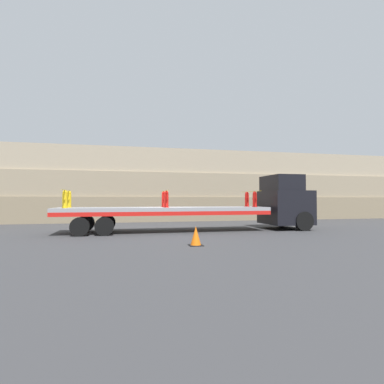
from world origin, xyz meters
TOP-DOWN VIEW (x-y plane):
  - ground_plane at (0.00, 0.00)m, footprint 120.00×120.00m
  - rock_cliff at (0.00, 8.58)m, footprint 60.00×3.30m
  - truck_cab at (7.07, 0.00)m, footprint 2.35×2.72m
  - flatbed_trailer at (-0.53, 0.00)m, footprint 10.94×2.55m
  - fire_hydrant_yellow_near_0 at (-4.87, -0.54)m, footprint 0.28×0.43m
  - fire_hydrant_yellow_far_0 at (-4.87, 0.54)m, footprint 0.28×0.43m
  - fire_hydrant_red_near_1 at (0.00, -0.54)m, footprint 0.28×0.43m
  - fire_hydrant_red_far_1 at (0.00, 0.54)m, footprint 0.28×0.43m
  - fire_hydrant_red_near_2 at (4.87, -0.54)m, footprint 0.28×0.43m
  - fire_hydrant_red_far_2 at (4.87, 0.54)m, footprint 0.28×0.43m
  - cargo_strap_rear at (-4.87, 0.00)m, footprint 0.05×2.64m
  - cargo_strap_middle at (0.00, 0.00)m, footprint 0.05×2.64m
  - cargo_strap_front at (4.87, 0.00)m, footprint 0.05×2.64m
  - traffic_cone at (0.49, -5.02)m, footprint 0.50×0.50m

SIDE VIEW (x-z plane):
  - ground_plane at x=0.00m, z-range 0.00..0.00m
  - traffic_cone at x=0.49m, z-range -0.01..0.70m
  - flatbed_trailer at x=-0.53m, z-range 0.43..1.72m
  - truck_cab at x=7.07m, z-range -0.01..3.08m
  - fire_hydrant_yellow_near_0 at x=-4.87m, z-range 1.28..2.14m
  - fire_hydrant_yellow_far_0 at x=-4.87m, z-range 1.28..2.14m
  - fire_hydrant_red_near_1 at x=0.00m, z-range 1.28..2.14m
  - fire_hydrant_red_far_1 at x=0.00m, z-range 1.28..2.14m
  - fire_hydrant_red_near_2 at x=4.87m, z-range 1.28..2.14m
  - fire_hydrant_red_far_2 at x=4.87m, z-range 1.28..2.14m
  - cargo_strap_rear at x=-4.87m, z-range 2.15..2.16m
  - cargo_strap_middle at x=0.00m, z-range 2.15..2.16m
  - cargo_strap_front at x=4.87m, z-range 2.15..2.16m
  - rock_cliff at x=0.00m, z-range 0.00..5.73m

